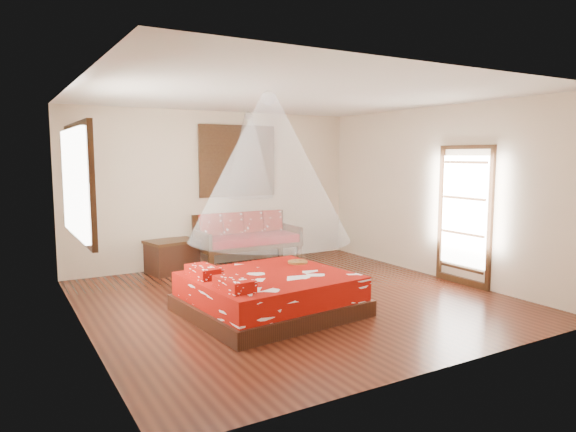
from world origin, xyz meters
name	(u,v)px	position (x,y,z in m)	size (l,w,h in m)	color
room	(294,200)	(0.00, 0.00, 1.40)	(5.54, 5.54, 2.84)	black
bed	(268,294)	(-0.61, -0.40, 0.25)	(2.17, 2.00, 0.63)	black
daybed	(246,237)	(0.41, 2.38, 0.52)	(1.86, 0.82, 0.96)	black
storage_chest	(172,256)	(-0.97, 2.45, 0.29)	(0.93, 0.75, 0.57)	black
shutter_panel	(238,161)	(0.41, 2.72, 1.90)	(1.52, 0.06, 1.32)	black
window_left	(80,182)	(-2.71, 0.20, 1.70)	(0.10, 1.74, 1.34)	black
glazed_door	(464,216)	(2.72, -0.60, 1.07)	(0.08, 1.02, 2.16)	black
wine_tray	(298,259)	(0.08, 0.01, 0.56)	(0.28, 0.28, 0.22)	brown
mosquito_net_main	(269,168)	(-0.59, -0.40, 1.85)	(2.04, 2.04, 1.80)	white
mosquito_net_daybed	(249,156)	(0.41, 2.25, 2.00)	(0.86, 0.86, 1.50)	white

